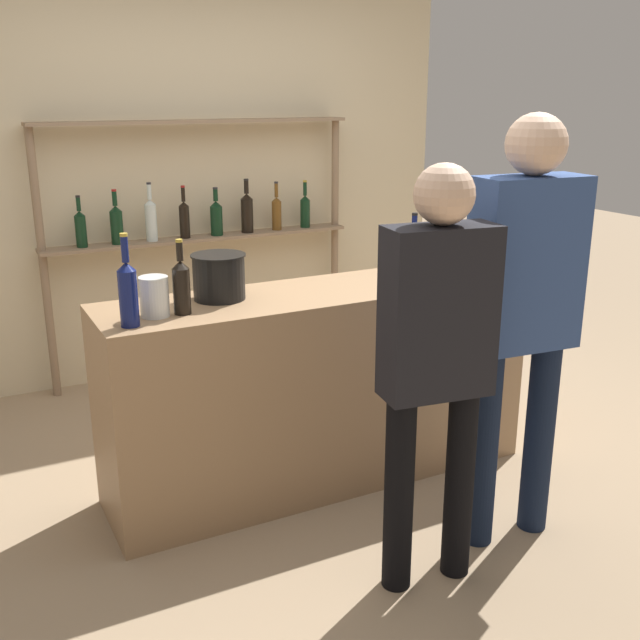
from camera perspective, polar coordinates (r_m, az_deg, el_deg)
ground_plane at (r=3.79m, az=0.00°, el=-11.80°), size 16.00×16.00×0.00m
bar_counter at (r=3.59m, az=0.00°, el=-5.11°), size 2.05×0.52×0.95m
back_wall at (r=5.07m, az=-9.95°, el=11.93°), size 3.65×0.12×2.80m
back_shelf at (r=4.93m, az=-9.14°, el=8.28°), size 2.03×0.18×1.66m
counter_bottle_0 at (r=3.72m, az=7.13°, el=5.16°), size 0.07×0.07×0.31m
counter_bottle_1 at (r=3.85m, az=8.53°, el=5.92°), size 0.07×0.07×0.37m
counter_bottle_2 at (r=3.09m, az=-10.52°, el=2.60°), size 0.07×0.07×0.31m
counter_bottle_3 at (r=2.96m, az=-14.42°, el=2.09°), size 0.07×0.07×0.37m
counter_bottle_4 at (r=3.77m, az=9.81°, el=5.29°), size 0.07×0.07×0.32m
ice_bucket at (r=3.30m, az=-7.71°, el=3.29°), size 0.24×0.24×0.20m
cork_jar at (r=3.09m, az=-12.52°, el=1.75°), size 0.12×0.12×0.16m
customer_right at (r=3.04m, az=15.23°, el=1.42°), size 0.45×0.23×1.76m
customer_center at (r=2.70m, az=8.85°, el=-2.17°), size 0.42×0.23×1.60m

